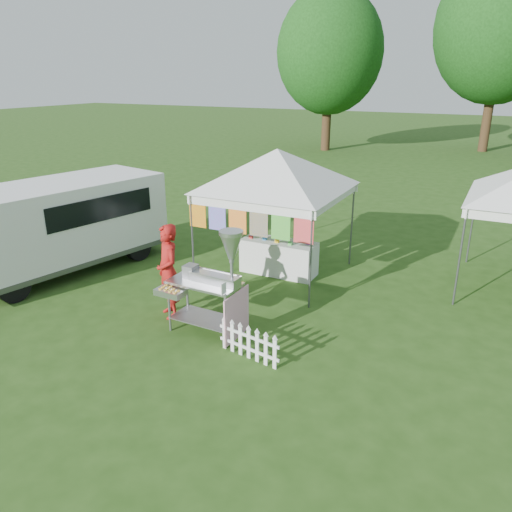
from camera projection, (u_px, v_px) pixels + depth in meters
The scene contains 9 objects.
ground at pixel (196, 336), 9.24m from camera, with size 120.00×120.00×0.00m, color #274A15.
canopy_main at pixel (277, 149), 11.14m from camera, with size 4.24×4.24×3.45m.
tree_left at pixel (330, 52), 29.89m from camera, with size 6.40×6.40×9.53m.
tree_mid at pixel (501, 27), 28.96m from camera, with size 7.60×7.60×11.52m.
donut_cart at pixel (214, 274), 8.87m from camera, with size 1.50×0.98×2.06m.
vendor at pixel (168, 271), 9.72m from camera, with size 0.69×0.45×1.89m, color #A71614.
cargo_van at pixel (62, 223), 12.09m from camera, with size 3.13×5.51×2.16m.
picket_fence at pixel (249, 343), 8.42m from camera, with size 1.24×0.25×0.56m.
display_table at pixel (279, 257), 12.04m from camera, with size 1.80×0.70×0.82m, color white.
Camera 1 is at (4.69, -6.78, 4.56)m, focal length 35.00 mm.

